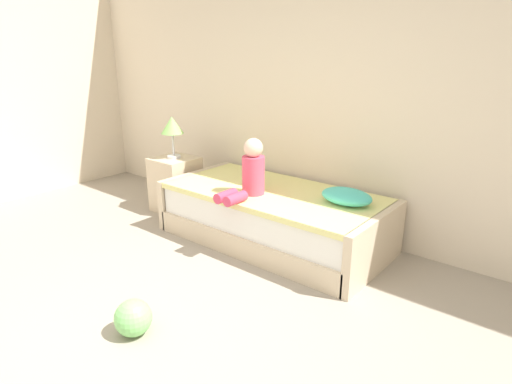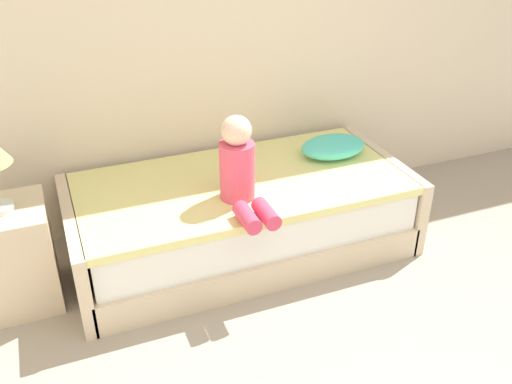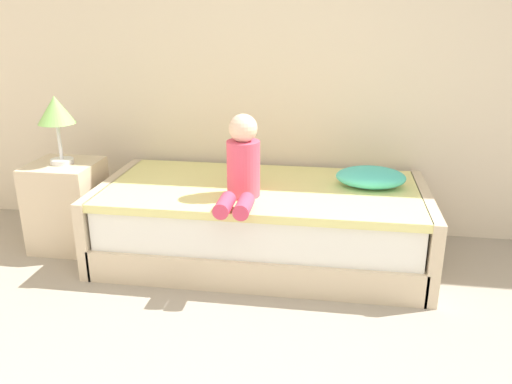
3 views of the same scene
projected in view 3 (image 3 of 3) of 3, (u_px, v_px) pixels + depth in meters
The scene contains 6 objects.
wall_rear at pixel (334, 29), 3.52m from camera, with size 7.20×0.10×2.90m, color beige.
bed at pixel (262, 223), 3.42m from camera, with size 2.11×1.00×0.50m.
nightstand at pixel (68, 205), 3.58m from camera, with size 0.44×0.44×0.60m, color beige.
table_lamp at pixel (56, 113), 3.37m from camera, with size 0.24×0.24×0.45m.
child_figure at pixel (242, 165), 3.07m from camera, with size 0.20×0.51×0.50m.
pillow at pixel (371, 177), 3.31m from camera, with size 0.44×0.30×0.13m, color #4CCCBC.
Camera 3 is at (0.04, -1.13, 1.58)m, focal length 36.52 mm.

